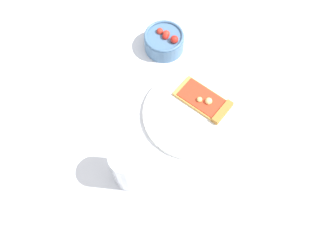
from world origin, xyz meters
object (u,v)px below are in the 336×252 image
at_px(soda_glass, 129,168).
at_px(paper_napkin, 184,205).
at_px(plate, 192,114).
at_px(pizza_slice_main, 206,101).
at_px(salad_bowl, 164,41).

relative_size(soda_glass, paper_napkin, 1.09).
bearing_deg(plate, pizza_slice_main, 40.01).
xyz_separation_m(pizza_slice_main, paper_napkin, (-0.06, -0.28, -0.02)).
bearing_deg(plate, salad_bowl, 109.65).
xyz_separation_m(plate, pizza_slice_main, (0.04, 0.03, 0.01)).
relative_size(salad_bowl, paper_napkin, 0.94).
bearing_deg(soda_glass, pizza_slice_main, 47.41).
relative_size(plate, soda_glass, 1.97).
xyz_separation_m(soda_glass, paper_napkin, (0.14, -0.07, -0.06)).
distance_m(plate, paper_napkin, 0.25).
relative_size(plate, salad_bowl, 2.29).
distance_m(plate, salad_bowl, 0.24).
height_order(soda_glass, paper_napkin, soda_glass).
xyz_separation_m(plate, paper_napkin, (-0.02, -0.25, -0.01)).
height_order(pizza_slice_main, salad_bowl, salad_bowl).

